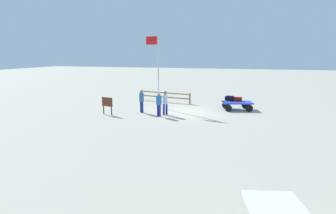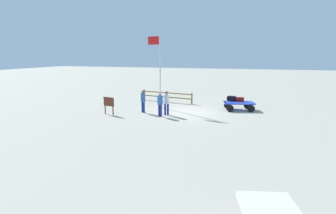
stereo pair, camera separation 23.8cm
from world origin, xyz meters
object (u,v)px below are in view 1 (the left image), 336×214
Objects in this scene: suitcase_dark at (238,99)px; worker_supervisor at (159,102)px; flagpole at (157,65)px; signboard at (107,103)px; suitcase_grey at (228,98)px; worker_trailing at (165,101)px; suitcase_tan at (230,98)px; worker_lead at (142,100)px; luggage_cart at (237,104)px.

worker_supervisor reaches higher than suitcase_dark.
signboard is at bearing 52.95° from flagpole.
suitcase_grey is 0.31× the size of worker_supervisor.
suitcase_grey is 0.30× the size of worker_trailing.
suitcase_grey is 6.08m from worker_supervisor.
suitcase_tan is 0.61m from suitcase_dark.
worker_lead is at bearing 27.07° from suitcase_dark.
worker_supervisor reaches higher than signboard.
worker_trailing is 0.61m from worker_supervisor.
suitcase_tan is 6.79m from worker_lead.
flagpole is (5.49, 1.22, 2.54)m from suitcase_tan.
luggage_cart is 0.43× the size of flagpole.
signboard is at bearing 32.34° from worker_lead.
suitcase_tan is at bearing -150.40° from signboard.
signboard is (8.56, 4.23, 0.33)m from luggage_cart.
worker_supervisor is (5.01, 4.09, 0.19)m from suitcase_dark.
suitcase_tan is 0.50× the size of signboard.
suitcase_tan is at bearing -29.38° from luggage_cart.
luggage_cart is 7.17m from worker_lead.
suitcase_dark is at bearing -95.88° from luggage_cart.
worker_lead is (5.83, 3.59, 0.20)m from suitcase_grey.
luggage_cart is 0.73m from suitcase_tan.
suitcase_tan is at bearing 9.43° from suitcase_dark.
worker_supervisor reaches higher than suitcase_tan.
worker_supervisor is 3.82m from flagpole.
worker_lead is at bearing 76.92° from flagpole.
flagpole is (1.36, -2.23, 2.37)m from worker_trailing.
suitcase_dark is 0.39× the size of worker_lead.
worker_lead is 2.42m from signboard.
suitcase_dark is at bearing -143.13° from worker_trailing.
suitcase_grey is 9.26m from signboard.
suitcase_tan is 5.38m from worker_trailing.
suitcase_tan reaches higher than suitcase_grey.
worker_trailing reaches higher than suitcase_grey.
suitcase_tan is at bearing -137.83° from worker_supervisor.
suitcase_dark is 7.37m from worker_lead.
suitcase_tan is 1.20× the size of suitcase_grey.
flagpole is at bearing -68.69° from worker_supervisor.
flagpole is at bearing 16.20° from suitcase_grey.
suitcase_tan is 0.11× the size of flagpole.
suitcase_tan is 5.95m from worker_supervisor.
suitcase_tan is at bearing -140.14° from worker_trailing.
flagpole reaches higher than worker_supervisor.
suitcase_grey is at bearing -148.17° from signboard.
suitcase_grey is at bearing -134.62° from worker_supervisor.
suitcase_dark is 0.39× the size of worker_supervisor.
suitcase_dark is at bearing -170.57° from suitcase_tan.
signboard reaches higher than suitcase_tan.
worker_trailing is 3.53m from flagpole.
worker_supervisor is (-1.55, 0.74, 0.01)m from worker_lead.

